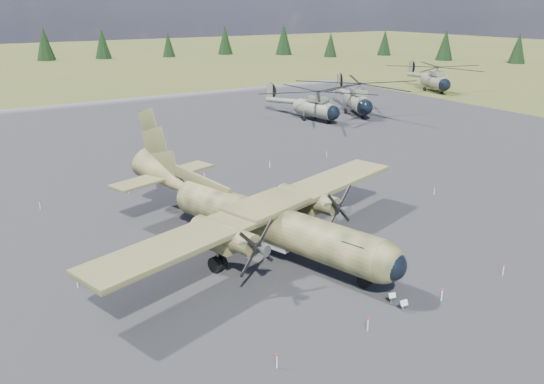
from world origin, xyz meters
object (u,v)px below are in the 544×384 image
helicopter_mid (358,92)px  helicopter_far (436,74)px  transport_plane (256,213)px  helicopter_near (315,99)px

helicopter_mid → helicopter_far: bearing=43.1°
transport_plane → helicopter_far: (69.50, 44.86, 0.97)m
transport_plane → helicopter_near: transport_plane is taller
helicopter_mid → helicopter_far: helicopter_mid is taller
transport_plane → helicopter_mid: size_ratio=1.03×
transport_plane → helicopter_far: bearing=16.1°
helicopter_far → helicopter_mid: bearing=-139.5°
helicopter_near → helicopter_far: size_ratio=0.86×
helicopter_near → helicopter_mid: bearing=-7.5°
helicopter_mid → helicopter_near: bearing=-154.7°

